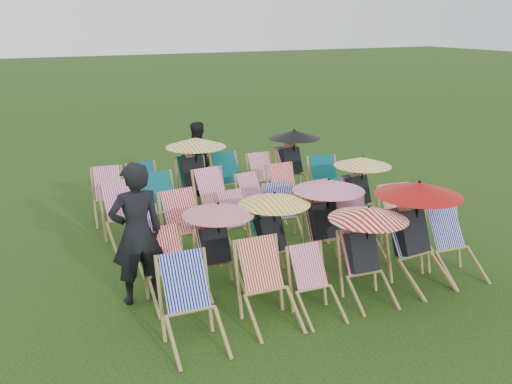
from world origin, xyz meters
name	(u,v)px	position (x,y,z in m)	size (l,w,h in m)	color
ground	(265,246)	(0.00, 0.00, 0.00)	(100.00, 100.00, 0.00)	black
deckchair_0	(193,306)	(-2.09, -2.25, 0.50)	(0.71, 0.95, 0.99)	#9F7E4A
deckchair_1	(269,286)	(-1.08, -2.17, 0.48)	(0.69, 0.93, 0.97)	#9F7E4A
deckchair_2	(317,284)	(-0.46, -2.28, 0.41)	(0.59, 0.79, 0.83)	#9F7E4A
deckchair_3	(367,252)	(0.38, -2.19, 0.66)	(1.05, 1.11, 1.25)	#9F7E4A
deckchair_4	(419,232)	(1.30, -2.13, 0.76)	(1.22, 1.28, 1.44)	#9F7E4A
deckchair_5	(456,245)	(1.96, -2.21, 0.48)	(0.72, 0.94, 0.96)	#9F7E4A
deckchair_6	(170,269)	(-1.99, -1.12, 0.46)	(0.63, 0.87, 0.92)	#9F7E4A
deckchair_7	(219,245)	(-1.25, -1.01, 0.63)	(1.00, 1.04, 1.19)	#9F7E4A
deckchair_8	(276,234)	(-0.37, -1.05, 0.65)	(1.03, 1.11, 1.22)	#9F7E4A
deckchair_9	(328,220)	(0.55, -0.99, 0.68)	(1.09, 1.16, 1.29)	#9F7E4A
deckchair_10	(362,231)	(1.11, -1.11, 0.45)	(0.64, 0.87, 0.91)	#9F7E4A
deckchair_11	(405,219)	(2.02, -1.05, 0.49)	(0.76, 0.97, 0.97)	#9F7E4A
deckchair_12	(150,240)	(-1.90, 0.08, 0.43)	(0.62, 0.82, 0.85)	#9F7E4A
deckchair_13	(189,229)	(-1.30, 0.03, 0.52)	(0.74, 0.99, 1.03)	#9F7E4A
deckchair_14	(241,222)	(-0.38, 0.11, 0.44)	(0.63, 0.85, 0.89)	#9F7E4A
deckchair_15	(284,214)	(0.42, 0.12, 0.45)	(0.75, 0.93, 0.90)	#9F7E4A
deckchair_16	(328,210)	(1.24, 0.00, 0.44)	(0.62, 0.84, 0.88)	#9F7E4A
deckchair_17	(363,190)	(2.09, 0.18, 0.64)	(1.03, 1.08, 1.22)	#9F7E4A
deckchair_18	(125,215)	(-2.00, 1.16, 0.49)	(0.69, 0.93, 0.98)	#9F7E4A
deckchair_19	(168,206)	(-1.23, 1.21, 0.52)	(0.83, 1.05, 1.03)	#9F7E4A
deckchair_20	(218,200)	(-0.30, 1.22, 0.50)	(0.75, 0.97, 0.99)	#9F7E4A
deckchair_21	(256,198)	(0.46, 1.21, 0.41)	(0.63, 0.82, 0.83)	#9F7E4A
deckchair_22	(289,192)	(1.10, 1.12, 0.47)	(0.63, 0.88, 0.94)	#9F7E4A
deckchair_23	(329,184)	(2.03, 1.17, 0.49)	(0.80, 1.00, 0.98)	#9F7E4A
deckchair_24	(110,196)	(-1.97, 2.41, 0.47)	(0.74, 0.94, 0.94)	#9F7E4A
deckchair_25	(147,191)	(-1.25, 2.42, 0.47)	(0.64, 0.88, 0.94)	#9F7E4A
deckchair_26	(196,172)	(-0.28, 2.36, 0.73)	(1.17, 1.23, 1.39)	#9F7E4A
deckchair_27	(233,180)	(0.47, 2.29, 0.49)	(0.71, 0.95, 0.98)	#9F7E4A
deckchair_28	(265,177)	(1.22, 2.32, 0.45)	(0.63, 0.85, 0.89)	#9F7E4A
deckchair_29	(295,160)	(2.00, 2.46, 0.70)	(1.12, 1.17, 1.33)	#9F7E4A
person_left	(137,234)	(-2.34, -0.92, 0.95)	(0.69, 0.46, 1.90)	black
person_rear	(196,158)	(0.07, 3.26, 0.77)	(0.75, 0.59, 1.55)	black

